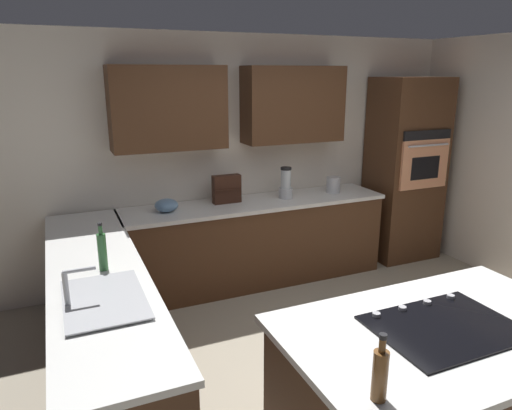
# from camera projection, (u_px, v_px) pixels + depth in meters

# --- Properties ---
(ground_plane) EXTENTS (14.00, 14.00, 0.00)m
(ground_plane) POSITION_uv_depth(u_px,v_px,m) (355.00, 363.00, 3.69)
(ground_plane) COLOR #9E937F
(wall_back) EXTENTS (6.00, 0.44, 2.60)m
(wall_back) POSITION_uv_depth(u_px,v_px,m) (247.00, 144.00, 5.06)
(wall_back) COLOR silver
(wall_back) RESTS_ON ground
(lower_cabinets_back) EXTENTS (2.80, 0.60, 0.86)m
(lower_cabinets_back) POSITION_uv_depth(u_px,v_px,m) (256.00, 243.00, 5.05)
(lower_cabinets_back) COLOR #472B19
(lower_cabinets_back) RESTS_ON ground
(countertop_back) EXTENTS (2.84, 0.64, 0.04)m
(countertop_back) POSITION_uv_depth(u_px,v_px,m) (256.00, 203.00, 4.93)
(countertop_back) COLOR silver
(countertop_back) RESTS_ON lower_cabinets_back
(lower_cabinets_side) EXTENTS (0.60, 2.90, 0.86)m
(lower_cabinets_side) POSITION_uv_depth(u_px,v_px,m) (102.00, 329.00, 3.36)
(lower_cabinets_side) COLOR #472B19
(lower_cabinets_side) RESTS_ON ground
(countertop_side) EXTENTS (0.64, 2.94, 0.04)m
(countertop_side) POSITION_uv_depth(u_px,v_px,m) (96.00, 271.00, 3.24)
(countertop_side) COLOR silver
(countertop_side) RESTS_ON lower_cabinets_side
(island_base) EXTENTS (1.65, 0.99, 0.86)m
(island_base) POSITION_uv_depth(u_px,v_px,m) (436.00, 403.00, 2.60)
(island_base) COLOR #472B19
(island_base) RESTS_ON ground
(island_top) EXTENTS (1.73, 1.07, 0.04)m
(island_top) POSITION_uv_depth(u_px,v_px,m) (444.00, 332.00, 2.48)
(island_top) COLOR silver
(island_top) RESTS_ON island_base
(wall_oven) EXTENTS (0.80, 0.66, 2.16)m
(wall_oven) POSITION_uv_depth(u_px,v_px,m) (405.00, 170.00, 5.62)
(wall_oven) COLOR #472B19
(wall_oven) RESTS_ON ground
(sink_unit) EXTENTS (0.46, 0.70, 0.23)m
(sink_unit) POSITION_uv_depth(u_px,v_px,m) (103.00, 299.00, 2.76)
(sink_unit) COLOR #515456
(sink_unit) RESTS_ON countertop_side
(cooktop) EXTENTS (0.76, 0.56, 0.03)m
(cooktop) POSITION_uv_depth(u_px,v_px,m) (444.00, 326.00, 2.48)
(cooktop) COLOR black
(cooktop) RESTS_ON island_top
(blender) EXTENTS (0.15, 0.15, 0.34)m
(blender) POSITION_uv_depth(u_px,v_px,m) (286.00, 185.00, 5.03)
(blender) COLOR silver
(blender) RESTS_ON countertop_back
(mixing_bowl) EXTENTS (0.23, 0.23, 0.13)m
(mixing_bowl) POSITION_uv_depth(u_px,v_px,m) (166.00, 205.00, 4.55)
(mixing_bowl) COLOR #668CB2
(mixing_bowl) RESTS_ON countertop_back
(spice_rack) EXTENTS (0.29, 0.11, 0.29)m
(spice_rack) POSITION_uv_depth(u_px,v_px,m) (227.00, 189.00, 4.84)
(spice_rack) COLOR #381E14
(spice_rack) RESTS_ON countertop_back
(kettle) EXTENTS (0.16, 0.16, 0.18)m
(kettle) POSITION_uv_depth(u_px,v_px,m) (333.00, 185.00, 5.27)
(kettle) COLOR #B7BABF
(kettle) RESTS_ON countertop_back
(dish_soap_bottle) EXTENTS (0.06, 0.06, 0.34)m
(dish_soap_bottle) POSITION_uv_depth(u_px,v_px,m) (102.00, 251.00, 3.18)
(dish_soap_bottle) COLOR #336B38
(dish_soap_bottle) RESTS_ON countertop_side
(oil_bottle) EXTENTS (0.07, 0.07, 0.30)m
(oil_bottle) POSITION_uv_depth(u_px,v_px,m) (380.00, 374.00, 1.90)
(oil_bottle) COLOR brown
(oil_bottle) RESTS_ON island_top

